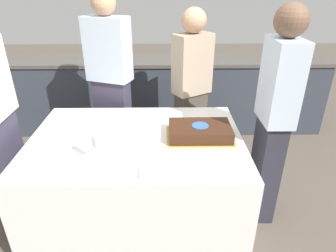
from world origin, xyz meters
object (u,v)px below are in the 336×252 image
at_px(cake, 200,131).
at_px(person_standing_back, 111,83).
at_px(wine_glass, 88,141).
at_px(person_seated_right, 274,118).
at_px(plate_stack, 109,138).
at_px(person_cutting_cake, 191,89).

xyz_separation_m(cake, person_standing_back, (-0.78, 0.77, 0.12)).
height_order(wine_glass, person_seated_right, person_seated_right).
bearing_deg(plate_stack, wine_glass, -117.94).
bearing_deg(cake, person_seated_right, -1.89).
bearing_deg(person_cutting_cake, person_seated_right, 92.91).
bearing_deg(person_seated_right, person_standing_back, -120.96).
relative_size(wine_glass, person_standing_back, 0.11).
bearing_deg(plate_stack, person_cutting_cake, 52.26).
distance_m(plate_stack, person_seated_right, 1.22).
xyz_separation_m(cake, plate_stack, (-0.67, -0.09, -0.01)).
height_order(cake, person_seated_right, person_seated_right).
relative_size(cake, wine_glass, 2.57).
bearing_deg(cake, plate_stack, -172.42).
distance_m(plate_stack, person_standing_back, 0.88).
height_order(cake, wine_glass, wine_glass).
height_order(plate_stack, person_standing_back, person_standing_back).
bearing_deg(cake, person_cutting_cake, 90.00).
height_order(plate_stack, person_cutting_cake, person_cutting_cake).
height_order(cake, person_cutting_cake, person_cutting_cake).
distance_m(wine_glass, person_cutting_cake, 1.31).
xyz_separation_m(plate_stack, wine_glass, (-0.10, -0.19, 0.09)).
distance_m(cake, plate_stack, 0.67).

